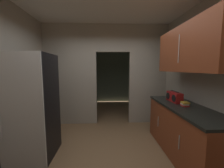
{
  "coord_description": "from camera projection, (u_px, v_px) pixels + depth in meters",
  "views": [
    {
      "loc": [
        -0.03,
        -2.24,
        1.6
      ],
      "look_at": [
        0.12,
        0.82,
        1.26
      ],
      "focal_mm": 22.19,
      "sensor_mm": 36.0,
      "label": 1
    }
  ],
  "objects": [
    {
      "name": "kitchen_partition",
      "position": [
        104.0,
        72.0,
        3.99
      ],
      "size": [
        3.49,
        0.12,
        2.83
      ],
      "color": "#9E998C",
      "rests_on": "ground"
    },
    {
      "name": "book_stack",
      "position": [
        185.0,
        104.0,
        2.48
      ],
      "size": [
        0.13,
        0.15,
        0.08
      ],
      "color": "red",
      "rests_on": "lower_cabinet_run"
    },
    {
      "name": "boombox",
      "position": [
        174.0,
        97.0,
        2.83
      ],
      "size": [
        0.16,
        0.42,
        0.23
      ],
      "color": "maroon",
      "rests_on": "lower_cabinet_run"
    },
    {
      "name": "adjoining_room_shell",
      "position": [
        106.0,
        73.0,
        5.88
      ],
      "size": [
        3.49,
        2.78,
        2.83
      ],
      "color": "slate",
      "rests_on": "ground"
    },
    {
      "name": "ground",
      "position": [
        107.0,
        161.0,
        2.4
      ],
      "size": [
        20.0,
        20.0,
        0.0
      ],
      "primitive_type": "plane",
      "color": "brown"
    },
    {
      "name": "upper_cabinet_counterside",
      "position": [
        189.0,
        49.0,
        2.37
      ],
      "size": [
        0.36,
        1.71,
        0.8
      ],
      "color": "brown"
    },
    {
      "name": "lower_cabinet_run",
      "position": [
        184.0,
        131.0,
        2.53
      ],
      "size": [
        0.67,
        1.9,
        0.93
      ],
      "color": "brown",
      "rests_on": "ground"
    },
    {
      "name": "refrigerator",
      "position": [
        33.0,
        107.0,
        2.46
      ],
      "size": [
        0.7,
        0.78,
        1.86
      ],
      "color": "black",
      "rests_on": "ground"
    },
    {
      "name": "kitchen_overhead_slab",
      "position": [
        106.0,
        2.0,
        2.61
      ],
      "size": [
        3.89,
        7.53,
        0.06
      ],
      "primitive_type": "cube",
      "color": "silver"
    }
  ]
}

